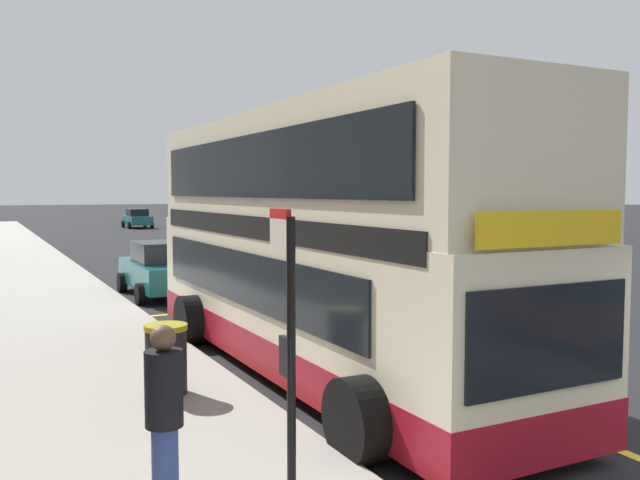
{
  "coord_description": "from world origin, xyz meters",
  "views": [
    {
      "loc": [
        -7.64,
        -3.23,
        3.1
      ],
      "look_at": [
        -2.74,
        6.31,
        2.32
      ],
      "focal_mm": 37.74,
      "sensor_mm": 36.0,
      "label": 1
    }
  ],
  "objects_px": {
    "parked_car_teal_kerbside": "(279,242)",
    "litter_bin": "(166,359)",
    "parked_car_teal_far": "(163,269)",
    "parked_car_teal_across": "(137,219)",
    "pedestrian_waiting_near_sign": "(164,414)",
    "double_decker_bus": "(316,252)",
    "bus_stop_sign": "(288,325)"
  },
  "relations": [
    {
      "from": "parked_car_teal_kerbside",
      "to": "litter_bin",
      "type": "xyz_separation_m",
      "value": [
        -9.87,
        -18.43,
        -0.14
      ]
    },
    {
      "from": "parked_car_teal_far",
      "to": "litter_bin",
      "type": "relative_size",
      "value": 4.1
    },
    {
      "from": "parked_car_teal_across",
      "to": "pedestrian_waiting_near_sign",
      "type": "relative_size",
      "value": 2.36
    },
    {
      "from": "parked_car_teal_far",
      "to": "parked_car_teal_across",
      "type": "bearing_deg",
      "value": 77.43
    },
    {
      "from": "double_decker_bus",
      "to": "parked_car_teal_across",
      "type": "height_order",
      "value": "double_decker_bus"
    },
    {
      "from": "pedestrian_waiting_near_sign",
      "to": "litter_bin",
      "type": "relative_size",
      "value": 1.74
    },
    {
      "from": "parked_car_teal_far",
      "to": "double_decker_bus",
      "type": "bearing_deg",
      "value": -89.83
    },
    {
      "from": "parked_car_teal_far",
      "to": "litter_bin",
      "type": "xyz_separation_m",
      "value": [
        -2.47,
        -10.08,
        -0.14
      ]
    },
    {
      "from": "litter_bin",
      "to": "bus_stop_sign",
      "type": "bearing_deg",
      "value": -84.93
    },
    {
      "from": "parked_car_teal_kerbside",
      "to": "litter_bin",
      "type": "distance_m",
      "value": 20.91
    },
    {
      "from": "pedestrian_waiting_near_sign",
      "to": "litter_bin",
      "type": "xyz_separation_m",
      "value": [
        0.97,
        3.76,
        -0.46
      ]
    },
    {
      "from": "bus_stop_sign",
      "to": "parked_car_teal_kerbside",
      "type": "height_order",
      "value": "bus_stop_sign"
    },
    {
      "from": "parked_car_teal_far",
      "to": "bus_stop_sign",
      "type": "bearing_deg",
      "value": -100.59
    },
    {
      "from": "bus_stop_sign",
      "to": "parked_car_teal_across",
      "type": "xyz_separation_m",
      "value": [
        9.49,
        51.76,
        -0.97
      ]
    },
    {
      "from": "pedestrian_waiting_near_sign",
      "to": "double_decker_bus",
      "type": "bearing_deg",
      "value": 49.56
    },
    {
      "from": "parked_car_teal_across",
      "to": "litter_bin",
      "type": "height_order",
      "value": "parked_car_teal_across"
    },
    {
      "from": "parked_car_teal_kerbside",
      "to": "pedestrian_waiting_near_sign",
      "type": "height_order",
      "value": "pedestrian_waiting_near_sign"
    },
    {
      "from": "double_decker_bus",
      "to": "parked_car_teal_far",
      "type": "bearing_deg",
      "value": 91.83
    },
    {
      "from": "double_decker_bus",
      "to": "parked_car_teal_kerbside",
      "type": "xyz_separation_m",
      "value": [
        7.1,
        17.8,
        -1.26
      ]
    },
    {
      "from": "bus_stop_sign",
      "to": "double_decker_bus",
      "type": "bearing_deg",
      "value": 59.89
    },
    {
      "from": "parked_car_teal_far",
      "to": "litter_bin",
      "type": "height_order",
      "value": "parked_car_teal_far"
    },
    {
      "from": "parked_car_teal_across",
      "to": "litter_bin",
      "type": "bearing_deg",
      "value": 80.05
    },
    {
      "from": "bus_stop_sign",
      "to": "parked_car_teal_far",
      "type": "xyz_separation_m",
      "value": [
        2.15,
        13.68,
        -0.97
      ]
    },
    {
      "from": "bus_stop_sign",
      "to": "pedestrian_waiting_near_sign",
      "type": "height_order",
      "value": "bus_stop_sign"
    },
    {
      "from": "double_decker_bus",
      "to": "bus_stop_sign",
      "type": "relative_size",
      "value": 3.81
    },
    {
      "from": "double_decker_bus",
      "to": "parked_car_teal_far",
      "type": "relative_size",
      "value": 2.52
    },
    {
      "from": "litter_bin",
      "to": "parked_car_teal_kerbside",
      "type": "bearing_deg",
      "value": 61.83
    },
    {
      "from": "parked_car_teal_far",
      "to": "parked_car_teal_across",
      "type": "relative_size",
      "value": 1.0
    },
    {
      "from": "double_decker_bus",
      "to": "parked_car_teal_far",
      "type": "xyz_separation_m",
      "value": [
        -0.3,
        9.45,
        -1.26
      ]
    },
    {
      "from": "pedestrian_waiting_near_sign",
      "to": "parked_car_teal_across",
      "type": "bearing_deg",
      "value": 78.27
    },
    {
      "from": "double_decker_bus",
      "to": "bus_stop_sign",
      "type": "height_order",
      "value": "double_decker_bus"
    },
    {
      "from": "double_decker_bus",
      "to": "bus_stop_sign",
      "type": "xyz_separation_m",
      "value": [
        -2.45,
        -4.23,
        -0.3
      ]
    }
  ]
}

